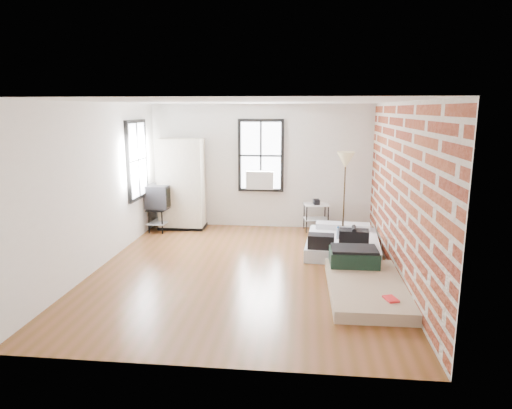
# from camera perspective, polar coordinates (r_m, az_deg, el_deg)

# --- Properties ---
(ground) EXTENTS (6.00, 6.00, 0.00)m
(ground) POSITION_cam_1_polar(r_m,az_deg,el_deg) (7.84, -1.51, -8.18)
(ground) COLOR brown
(ground) RESTS_ON ground
(room_shell) EXTENTS (5.02, 6.02, 2.80)m
(room_shell) POSITION_cam_1_polar(r_m,az_deg,el_deg) (7.75, 0.48, 4.83)
(room_shell) COLOR silver
(room_shell) RESTS_ON ground
(mattress_main) EXTENTS (1.49, 1.93, 0.59)m
(mattress_main) POSITION_cam_1_polar(r_m,az_deg,el_deg) (8.98, 10.73, -4.67)
(mattress_main) COLOR silver
(mattress_main) RESTS_ON ground
(mattress_bare) EXTENTS (1.15, 2.14, 0.46)m
(mattress_bare) POSITION_cam_1_polar(r_m,az_deg,el_deg) (7.22, 13.31, -9.12)
(mattress_bare) COLOR tan
(mattress_bare) RESTS_ON ground
(wardrobe) EXTENTS (1.05, 0.62, 2.04)m
(wardrobe) POSITION_cam_1_polar(r_m,az_deg,el_deg) (10.45, -9.28, 2.53)
(wardrobe) COLOR black
(wardrobe) RESTS_ON ground
(side_table) EXTENTS (0.60, 0.51, 0.72)m
(side_table) POSITION_cam_1_polar(r_m,az_deg,el_deg) (10.26, 7.53, -0.61)
(side_table) COLOR black
(side_table) RESTS_ON ground
(floor_lamp) EXTENTS (0.38, 0.38, 1.78)m
(floor_lamp) POSITION_cam_1_polar(r_m,az_deg,el_deg) (10.05, 11.12, 5.03)
(floor_lamp) COLOR #2E230F
(floor_lamp) RESTS_ON ground
(tv_stand) EXTENTS (0.54, 0.75, 1.04)m
(tv_stand) POSITION_cam_1_polar(r_m,az_deg,el_deg) (10.39, -11.94, 0.83)
(tv_stand) COLOR black
(tv_stand) RESTS_ON ground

